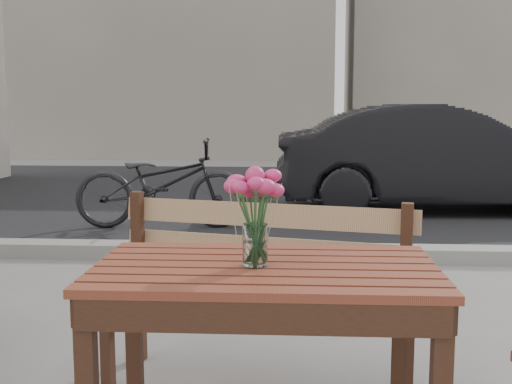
% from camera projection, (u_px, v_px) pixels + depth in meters
% --- Properties ---
extents(street, '(30.00, 8.12, 0.12)m').
position_uv_depth(street, '(282.00, 214.00, 7.38)').
color(street, black).
rests_on(street, ground).
extents(backdrop_buildings, '(15.50, 4.00, 8.00)m').
position_uv_depth(backdrop_buildings, '(298.00, 12.00, 16.12)').
color(backdrop_buildings, gray).
rests_on(backdrop_buildings, ground).
extents(main_table, '(1.19, 0.70, 0.73)m').
position_uv_depth(main_table, '(265.00, 299.00, 2.22)').
color(main_table, brown).
rests_on(main_table, ground).
extents(main_bench, '(1.47, 0.72, 0.88)m').
position_uv_depth(main_bench, '(259.00, 270.00, 2.91)').
color(main_bench, '#A27454').
rests_on(main_bench, ground).
extents(main_vase, '(0.19, 0.19, 0.34)m').
position_uv_depth(main_vase, '(255.00, 204.00, 2.17)').
color(main_vase, white).
rests_on(main_vase, main_table).
extents(parked_car, '(3.94, 1.49, 1.29)m').
position_uv_depth(parked_car, '(438.00, 158.00, 7.74)').
color(parked_car, black).
rests_on(parked_car, ground).
extents(bicycle, '(1.82, 0.77, 0.93)m').
position_uv_depth(bicycle, '(161.00, 183.00, 6.65)').
color(bicycle, black).
rests_on(bicycle, ground).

